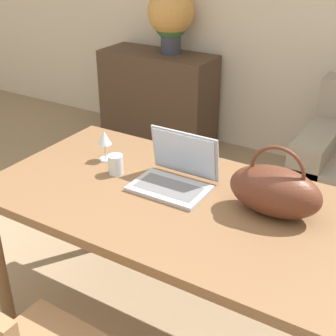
% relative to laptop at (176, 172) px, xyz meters
% --- Properties ---
extents(dining_table, '(1.50, 0.83, 0.75)m').
position_rel_laptop_xyz_m(dining_table, '(0.03, -0.09, -0.14)').
color(dining_table, brown).
rests_on(dining_table, ground_plane).
extents(sideboard, '(0.98, 0.40, 0.78)m').
position_rel_laptop_xyz_m(sideboard, '(-1.23, 1.78, -0.42)').
color(sideboard, '#4C3828').
rests_on(sideboard, ground_plane).
extents(laptop, '(0.31, 0.25, 0.22)m').
position_rel_laptop_xyz_m(laptop, '(0.00, 0.00, 0.00)').
color(laptop, '#ADADB2').
rests_on(laptop, dining_table).
extents(drinking_glass, '(0.07, 0.07, 0.09)m').
position_rel_laptop_xyz_m(drinking_glass, '(-0.27, -0.05, -0.02)').
color(drinking_glass, silver).
rests_on(drinking_glass, dining_table).
extents(wine_glass, '(0.06, 0.06, 0.14)m').
position_rel_laptop_xyz_m(wine_glass, '(-0.40, 0.03, 0.04)').
color(wine_glass, silver).
rests_on(wine_glass, dining_table).
extents(handbag, '(0.35, 0.19, 0.28)m').
position_rel_laptop_xyz_m(handbag, '(0.42, -0.00, 0.04)').
color(handbag, '#592D1E').
rests_on(handbag, dining_table).
extents(flower_vase, '(0.38, 0.38, 0.52)m').
position_rel_laptop_xyz_m(flower_vase, '(-1.13, 1.83, 0.27)').
color(flower_vase, '#333847').
rests_on(flower_vase, sideboard).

